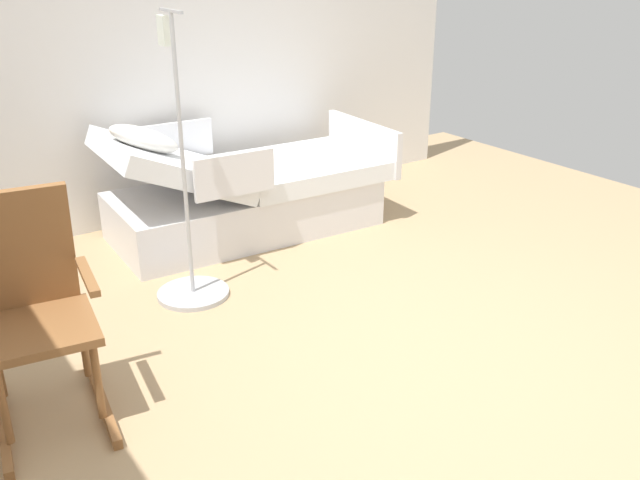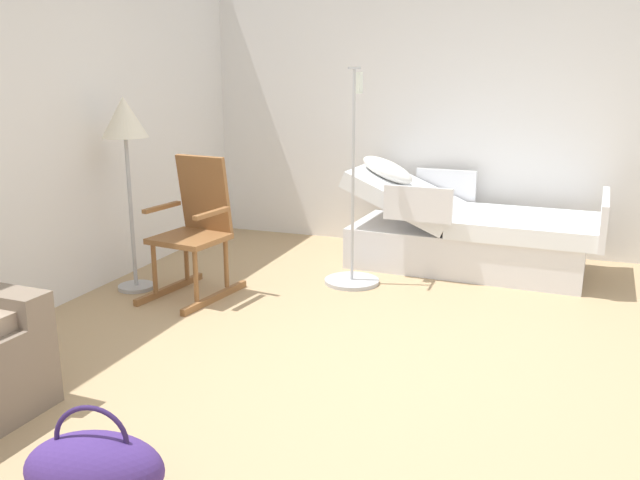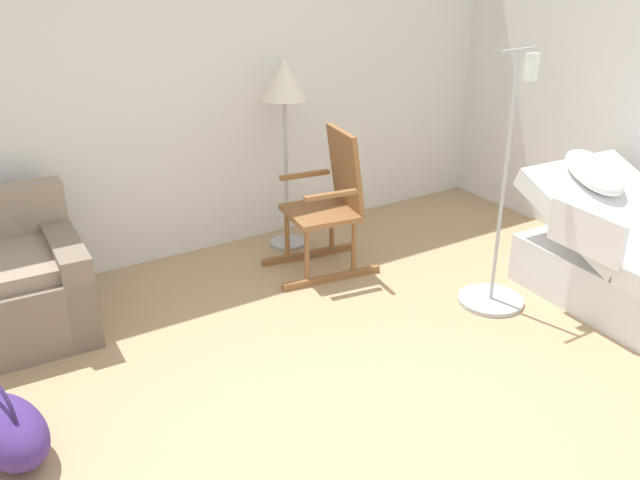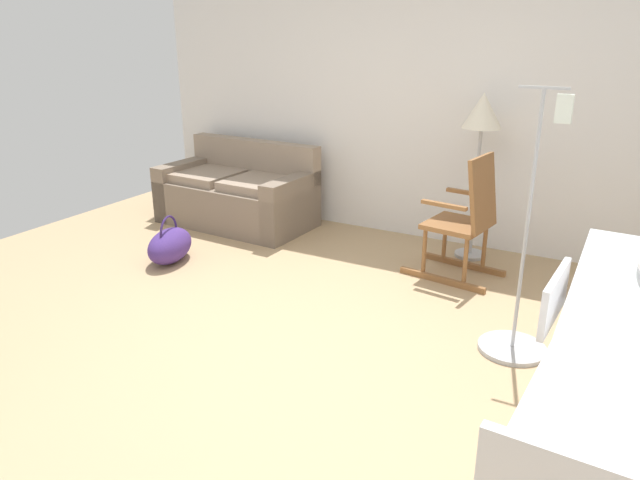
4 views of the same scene
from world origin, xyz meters
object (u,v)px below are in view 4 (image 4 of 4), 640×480
at_px(couch, 238,195).
at_px(floor_lamp, 482,122).
at_px(iv_pole, 517,316).
at_px(duffel_bag, 170,245).
at_px(rocking_chair, 466,220).

relative_size(couch, floor_lamp, 1.11).
xyz_separation_m(couch, iv_pole, (3.18, -1.32, -0.06)).
height_order(duffel_bag, iv_pole, iv_pole).
bearing_deg(duffel_bag, rocking_chair, 21.07).
relative_size(couch, iv_pole, 0.97).
bearing_deg(duffel_bag, floor_lamp, 31.71).
xyz_separation_m(couch, rocking_chair, (2.52, -0.28, 0.20)).
bearing_deg(couch, rocking_chair, -6.42).
bearing_deg(floor_lamp, couch, -174.61).
xyz_separation_m(floor_lamp, duffel_bag, (-2.33, -1.44, -1.07)).
distance_m(floor_lamp, duffel_bag, 2.94).
relative_size(rocking_chair, iv_pole, 0.62).
bearing_deg(iv_pole, rocking_chair, 122.30).
distance_m(couch, duffel_bag, 1.22).
xyz_separation_m(couch, duffel_bag, (0.13, -1.21, -0.15)).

